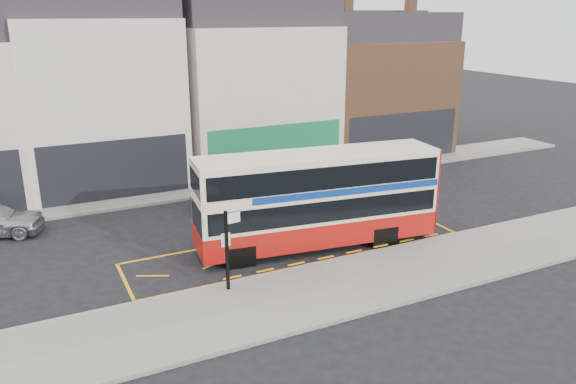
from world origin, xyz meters
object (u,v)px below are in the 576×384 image
bus_stop_post (228,242)px  street_tree_right (322,112)px  double_decker_bus (318,198)px  car_white (352,166)px  car_grey (231,190)px

bus_stop_post → street_tree_right: bearing=43.3°
bus_stop_post → street_tree_right: street_tree_right is taller
bus_stop_post → street_tree_right: 17.15m
double_decker_bus → car_white: (6.76, 8.04, -1.39)m
double_decker_bus → bus_stop_post: (-4.74, -2.27, -0.21)m
car_grey → street_tree_right: 8.93m
bus_stop_post → street_tree_right: size_ratio=0.56×
car_grey → bus_stop_post: bearing=141.1°
car_grey → street_tree_right: (7.49, 3.97, 2.80)m
car_white → street_tree_right: bearing=-8.7°
bus_stop_post → car_grey: bus_stop_post is taller
bus_stop_post → car_grey: 9.82m
double_decker_bus → car_grey: double_decker_bus is taller
car_grey → double_decker_bus: bearing=172.4°
double_decker_bus → car_white: double_decker_bus is taller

